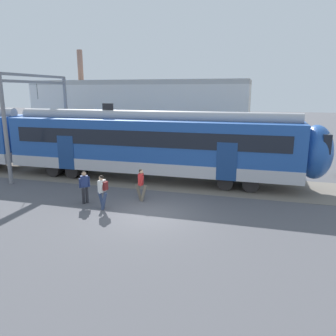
{
  "coord_description": "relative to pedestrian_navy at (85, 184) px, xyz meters",
  "views": [
    {
      "loc": [
        4.56,
        -13.24,
        5.49
      ],
      "look_at": [
        0.09,
        2.6,
        1.6
      ],
      "focal_mm": 35.0,
      "sensor_mm": 36.0,
      "label": 1
    }
  ],
  "objects": [
    {
      "name": "ground_plane",
      "position": [
        3.65,
        -0.62,
        -0.99
      ],
      "size": [
        160.0,
        160.0,
        0.0
      ],
      "primitive_type": "plane",
      "color": "#515156"
    },
    {
      "name": "track_bed",
      "position": [
        -9.39,
        5.17,
        -0.98
      ],
      "size": [
        80.0,
        4.4,
        0.01
      ],
      "primitive_type": "cube",
      "color": "slate",
      "rests_on": "ground"
    },
    {
      "name": "background_building",
      "position": [
        -2.57,
        14.75,
        2.22
      ],
      "size": [
        19.55,
        5.0,
        9.2
      ],
      "color": "beige",
      "rests_on": "ground"
    },
    {
      "name": "pedestrian_red",
      "position": [
        2.56,
        1.13,
        -0.03
      ],
      "size": [
        0.68,
        0.54,
        1.67
      ],
      "color": "#6B6051",
      "rests_on": "ground"
    },
    {
      "name": "pedestrian_white",
      "position": [
        1.23,
        -0.51,
        0.0
      ],
      "size": [
        0.63,
        0.57,
        1.67
      ],
      "color": "navy",
      "rests_on": "ground"
    },
    {
      "name": "pedestrian_navy",
      "position": [
        0.0,
        0.0,
        0.0
      ],
      "size": [
        0.5,
        0.71,
        1.67
      ],
      "color": "#28282D",
      "rests_on": "ground"
    },
    {
      "name": "catenary_gantry",
      "position": [
        -6.15,
        5.17,
        3.32
      ],
      "size": [
        0.24,
        6.64,
        6.53
      ],
      "color": "gray",
      "rests_on": "ground"
    }
  ]
}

